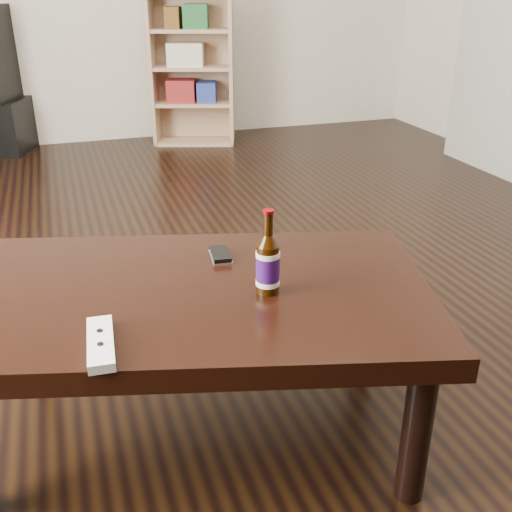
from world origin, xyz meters
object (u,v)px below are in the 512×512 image
object	(u,v)px
phone	(220,255)
beer_bottle	(268,264)
bookshelf	(191,64)
coffee_table	(195,308)
remote	(101,343)

from	to	relation	value
phone	beer_bottle	bearing A→B (deg)	-69.03
bookshelf	phone	bearing A→B (deg)	-83.20
coffee_table	remote	bearing A→B (deg)	-140.36
beer_bottle	bookshelf	bearing A→B (deg)	80.27
coffee_table	phone	size ratio (longest dim) A/B	12.47
bookshelf	remote	xyz separation A→B (m)	(-0.98, -3.42, -0.13)
bookshelf	beer_bottle	world-z (taller)	bookshelf
bookshelf	phone	size ratio (longest dim) A/B	10.54
bookshelf	coffee_table	distance (m)	3.30
beer_bottle	remote	distance (m)	0.43
bookshelf	remote	distance (m)	3.56
bookshelf	phone	xyz separation A→B (m)	(-0.62, -3.07, -0.13)
bookshelf	beer_bottle	bearing A→B (deg)	-81.46
bookshelf	coffee_table	size ratio (longest dim) A/B	0.85
coffee_table	remote	xyz separation A→B (m)	(-0.24, -0.20, 0.07)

